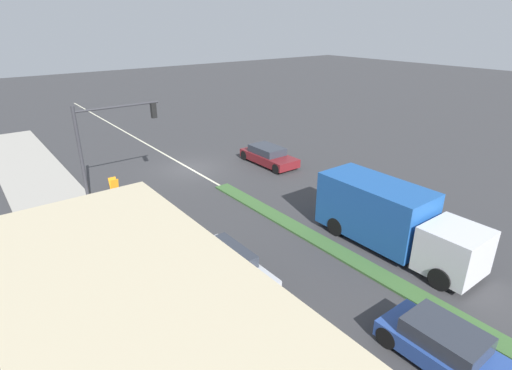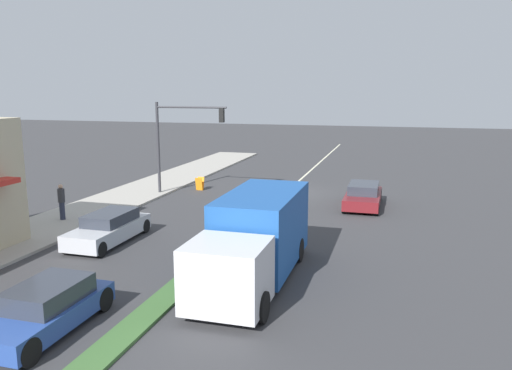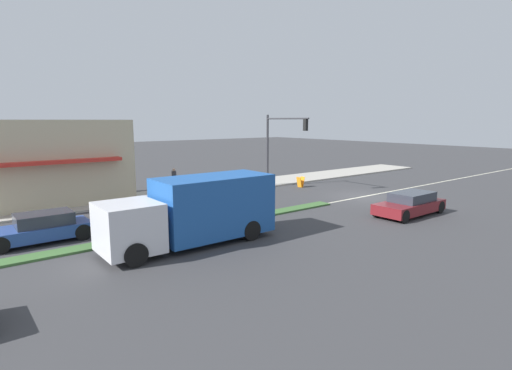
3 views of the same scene
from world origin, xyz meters
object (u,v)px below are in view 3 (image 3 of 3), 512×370
object	(u,v)px
traffic_signal_main	(279,139)
sedan_silver	(170,198)
delivery_truck	(196,210)
warning_aframe_sign	(300,182)
sedan_maroon	(410,204)
pedestrian	(174,180)
coupe_blue	(41,228)

from	to	relation	value
traffic_signal_main	sedan_silver	xyz separation A→B (m)	(-1.12, 9.82, -3.28)
delivery_truck	sedan_silver	size ratio (longest dim) A/B	1.71
warning_aframe_sign	sedan_silver	size ratio (longest dim) A/B	0.19
delivery_truck	sedan_maroon	distance (m)	12.48
pedestrian	delivery_truck	size ratio (longest dim) A/B	0.24
traffic_signal_main	coupe_blue	distance (m)	18.10
sedan_maroon	sedan_silver	xyz separation A→B (m)	(10.00, 9.83, -0.00)
delivery_truck	traffic_signal_main	bearing A→B (deg)	-55.53
sedan_silver	warning_aframe_sign	bearing A→B (deg)	-87.15
sedan_maroon	sedan_silver	bearing A→B (deg)	44.51
traffic_signal_main	sedan_maroon	bearing A→B (deg)	-179.96
sedan_silver	traffic_signal_main	bearing A→B (deg)	-83.47
traffic_signal_main	warning_aframe_sign	distance (m)	3.95
traffic_signal_main	delivery_truck	distance (m)	14.91
warning_aframe_sign	traffic_signal_main	bearing A→B (deg)	73.08
traffic_signal_main	delivery_truck	bearing A→B (deg)	124.47
sedan_maroon	sedan_silver	distance (m)	14.02
warning_aframe_sign	pedestrian	bearing A→B (deg)	69.28
pedestrian	coupe_blue	distance (m)	12.05
pedestrian	warning_aframe_sign	xyz separation A→B (m)	(-3.51, -9.28, -0.63)
pedestrian	coupe_blue	world-z (taller)	pedestrian
sedan_silver	coupe_blue	bearing A→B (deg)	110.37
warning_aframe_sign	sedan_maroon	xyz separation A→B (m)	(-10.58, 1.79, 0.20)
pedestrian	sedan_maroon	size ratio (longest dim) A/B	0.39
warning_aframe_sign	sedan_maroon	bearing A→B (deg)	170.41
coupe_blue	warning_aframe_sign	bearing A→B (deg)	-80.00
delivery_truck	sedan_maroon	bearing A→B (deg)	-102.99
pedestrian	sedan_maroon	xyz separation A→B (m)	(-14.09, -7.49, -0.43)
delivery_truck	sedan_maroon	world-z (taller)	delivery_truck
pedestrian	coupe_blue	size ratio (longest dim) A/B	0.43
pedestrian	warning_aframe_sign	distance (m)	9.94
pedestrian	sedan_maroon	bearing A→B (deg)	-152.00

